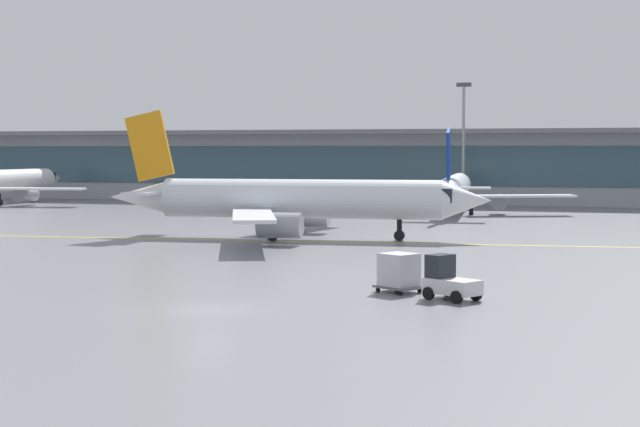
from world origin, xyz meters
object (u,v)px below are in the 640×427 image
object	(u,v)px
gate_airplane_1	(454,189)
apron_light_mast_1	(463,139)
cargo_dolly_lead	(399,271)
taxiing_regional_jet	(296,200)
baggage_tug	(449,281)

from	to	relation	value
gate_airplane_1	apron_light_mast_1	xyz separation A→B (m)	(-1.07, 13.74, 5.51)
gate_airplane_1	cargo_dolly_lead	bearing A→B (deg)	-179.45
taxiing_regional_jet	cargo_dolly_lead	bearing A→B (deg)	-67.73
taxiing_regional_jet	cargo_dolly_lead	xyz separation A→B (m)	(13.87, -26.66, -2.02)
baggage_tug	apron_light_mast_1	size ratio (longest dim) A/B	0.19
baggage_tug	cargo_dolly_lead	bearing A→B (deg)	180.00
taxiing_regional_jet	apron_light_mast_1	world-z (taller)	apron_light_mast_1
cargo_dolly_lead	apron_light_mast_1	size ratio (longest dim) A/B	0.17
gate_airplane_1	baggage_tug	xyz separation A→B (m)	(9.32, -62.00, -1.88)
gate_airplane_1	apron_light_mast_1	bearing A→B (deg)	-1.21
gate_airplane_1	taxiing_regional_jet	world-z (taller)	taxiing_regional_jet
gate_airplane_1	cargo_dolly_lead	xyz separation A→B (m)	(6.57, -60.34, -1.72)
gate_airplane_1	cargo_dolly_lead	distance (m)	60.72
gate_airplane_1	taxiing_regional_jet	distance (m)	34.46
gate_airplane_1	baggage_tug	world-z (taller)	gate_airplane_1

